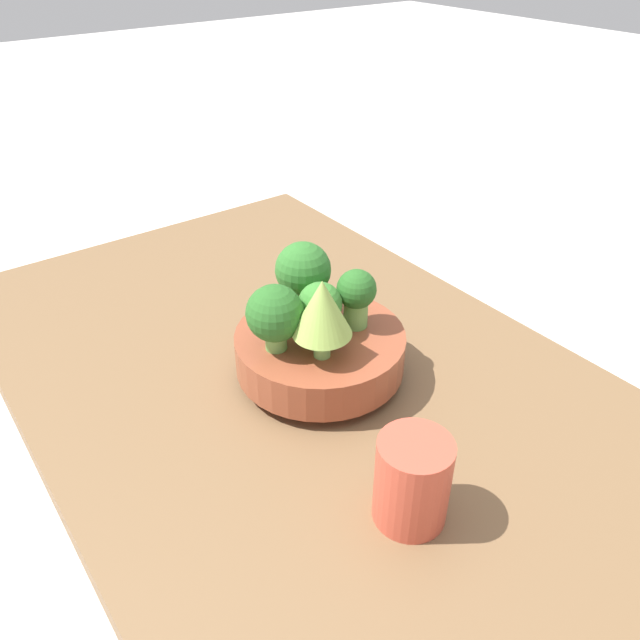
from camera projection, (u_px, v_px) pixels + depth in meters
The scene contains 9 objects.
ground_plane at pixel (315, 413), 0.79m from camera, with size 6.00×6.00×0.00m, color silver.
table at pixel (314, 398), 0.78m from camera, with size 1.06×0.63×0.05m.
bowl at pixel (320, 351), 0.76m from camera, with size 0.21×0.21×0.06m.
romanesco_piece_far at pixel (322, 309), 0.68m from camera, with size 0.07×0.07×0.10m.
broccoli_floret_right at pixel (303, 271), 0.76m from camera, with size 0.07×0.07×0.10m.
broccoli_floret_back at pixel (275, 315), 0.70m from camera, with size 0.07×0.07×0.08m.
broccoli_floret_front at pixel (355, 293), 0.74m from camera, with size 0.05×0.05×0.08m.
broccoli_floret_center at pixel (320, 305), 0.73m from camera, with size 0.05×0.05×0.07m.
cup at pixel (412, 481), 0.58m from camera, with size 0.07×0.07×0.09m.
Camera 1 is at (-0.48, 0.35, 0.54)m, focal length 35.00 mm.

